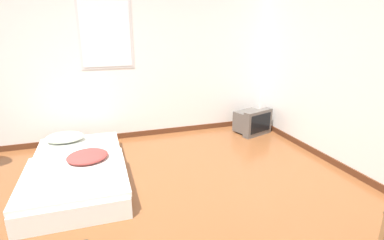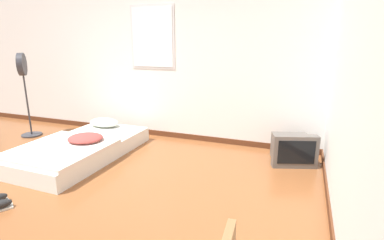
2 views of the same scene
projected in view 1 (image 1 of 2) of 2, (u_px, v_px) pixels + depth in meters
The scene contains 5 objects.
ground_plane at pixel (133, 226), 2.82m from camera, with size 20.00×20.00×0.00m, color brown.
wall_back at pixel (106, 61), 4.64m from camera, with size 7.95×0.08×2.60m.
wall_right at pixel (382, 75), 3.29m from camera, with size 0.08×7.22×2.60m.
mattress_bed at pixel (77, 169), 3.63m from camera, with size 1.12×2.03×0.37m.
crt_tv at pixel (252, 122), 5.23m from camera, with size 0.64×0.58×0.44m.
Camera 1 is at (-0.24, -2.44, 1.80)m, focal length 28.00 mm.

